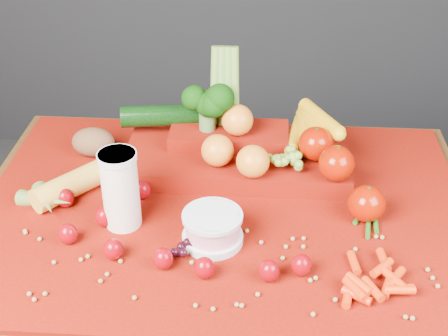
# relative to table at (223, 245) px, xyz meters

# --- Properties ---
(table) EXTENTS (1.10, 0.80, 0.75)m
(table) POSITION_rel_table_xyz_m (0.00, 0.00, 0.00)
(table) COLOR #37210C
(table) RESTS_ON ground
(red_cloth) EXTENTS (1.05, 0.75, 0.01)m
(red_cloth) POSITION_rel_table_xyz_m (0.00, 0.00, 0.10)
(red_cloth) COLOR #790C04
(red_cloth) RESTS_ON table
(milk_glass) EXTENTS (0.08, 0.08, 0.17)m
(milk_glass) POSITION_rel_table_xyz_m (-0.20, -0.07, 0.20)
(milk_glass) COLOR silver
(milk_glass) RESTS_ON red_cloth
(yogurt_bowl) EXTENTS (0.12, 0.12, 0.07)m
(yogurt_bowl) POSITION_rel_table_xyz_m (-0.01, -0.12, 0.14)
(yogurt_bowl) COLOR silver
(yogurt_bowl) RESTS_ON red_cloth
(strawberry_scatter) EXTENTS (0.54, 0.28, 0.05)m
(strawberry_scatter) POSITION_rel_table_xyz_m (-0.12, -0.14, 0.13)
(strawberry_scatter) COLOR #880300
(strawberry_scatter) RESTS_ON red_cloth
(dark_grape_cluster) EXTENTS (0.06, 0.05, 0.03)m
(dark_grape_cluster) POSITION_rel_table_xyz_m (-0.07, -0.16, 0.12)
(dark_grape_cluster) COLOR black
(dark_grape_cluster) RESTS_ON red_cloth
(soybean_scatter) EXTENTS (0.84, 0.24, 0.01)m
(soybean_scatter) POSITION_rel_table_xyz_m (0.00, -0.20, 0.11)
(soybean_scatter) COLOR olive
(soybean_scatter) RESTS_ON red_cloth
(corn_ear) EXTENTS (0.25, 0.26, 0.06)m
(corn_ear) POSITION_rel_table_xyz_m (-0.37, -0.01, 0.13)
(corn_ear) COLOR gold
(corn_ear) RESTS_ON red_cloth
(potato) EXTENTS (0.10, 0.08, 0.07)m
(potato) POSITION_rel_table_xyz_m (-0.33, 0.19, 0.14)
(potato) COLOR brown
(potato) RESTS_ON red_cloth
(baby_carrot_pile) EXTENTS (0.18, 0.18, 0.03)m
(baby_carrot_pile) POSITION_rel_table_xyz_m (0.29, -0.21, 0.12)
(baby_carrot_pile) COLOR red
(baby_carrot_pile) RESTS_ON red_cloth
(green_bean_pile) EXTENTS (0.14, 0.12, 0.01)m
(green_bean_pile) POSITION_rel_table_xyz_m (0.31, -0.01, 0.11)
(green_bean_pile) COLOR #1E5F15
(green_bean_pile) RESTS_ON red_cloth
(produce_mound) EXTENTS (0.61, 0.36, 0.27)m
(produce_mound) POSITION_rel_table_xyz_m (0.05, 0.15, 0.17)
(produce_mound) COLOR #790C04
(produce_mound) RESTS_ON red_cloth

